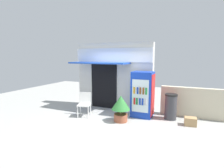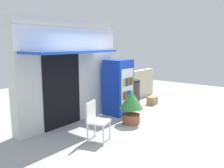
# 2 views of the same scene
# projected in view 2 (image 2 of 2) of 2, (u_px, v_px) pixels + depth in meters

# --- Properties ---
(ground) EXTENTS (16.00, 16.00, 0.00)m
(ground) POSITION_uv_depth(u_px,v_px,m) (129.00, 130.00, 6.15)
(ground) COLOR #A3A39E
(storefront_building) EXTENTS (3.40, 1.19, 2.82)m
(storefront_building) POSITION_uv_depth(u_px,v_px,m) (69.00, 70.00, 6.60)
(storefront_building) COLOR silver
(storefront_building) RESTS_ON ground
(drink_cooler) EXTENTS (0.78, 0.73, 1.71)m
(drink_cooler) POSITION_uv_depth(u_px,v_px,m) (119.00, 87.00, 7.48)
(drink_cooler) COLOR #1438B2
(drink_cooler) RESTS_ON ground
(plastic_chair) EXTENTS (0.56, 0.55, 0.90)m
(plastic_chair) POSITION_uv_depth(u_px,v_px,m) (95.00, 118.00, 5.44)
(plastic_chair) COLOR silver
(plastic_chair) RESTS_ON ground
(potted_plant_near_shop) EXTENTS (0.66, 0.66, 0.93)m
(potted_plant_near_shop) POSITION_uv_depth(u_px,v_px,m) (131.00, 104.00, 6.59)
(potted_plant_near_shop) COLOR #995138
(potted_plant_near_shop) RESTS_ON ground
(trash_bin) EXTENTS (0.44, 0.44, 0.94)m
(trash_bin) POSITION_uv_depth(u_px,v_px,m) (134.00, 93.00, 8.40)
(trash_bin) COLOR #38383D
(trash_bin) RESTS_ON ground
(stone_boundary_wall) EXTENTS (2.67, 0.23, 1.13)m
(stone_boundary_wall) POSITION_uv_depth(u_px,v_px,m) (134.00, 85.00, 9.43)
(stone_boundary_wall) COLOR beige
(stone_boundary_wall) RESTS_ON ground
(cardboard_box) EXTENTS (0.40, 0.32, 0.28)m
(cardboard_box) POSITION_uv_depth(u_px,v_px,m) (152.00, 100.00, 8.75)
(cardboard_box) COLOR tan
(cardboard_box) RESTS_ON ground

